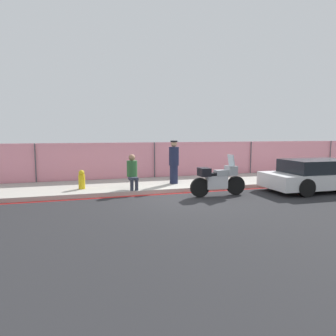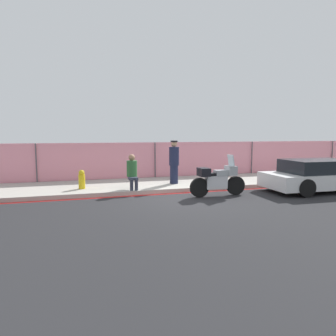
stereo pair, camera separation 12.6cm
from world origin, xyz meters
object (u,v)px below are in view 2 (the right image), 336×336
at_px(officer_standing, 174,162).
at_px(person_seated_on_curb, 132,170).
at_px(fire_hydrant, 82,180).
at_px(motorcycle, 218,179).
at_px(parked_car_far_background, 321,176).

bearing_deg(officer_standing, person_seated_on_curb, -158.81).
bearing_deg(fire_hydrant, officer_standing, 2.73).
xyz_separation_m(motorcycle, person_seated_on_curb, (-2.93, 1.46, 0.29)).
height_order(person_seated_on_curb, parked_car_far_background, person_seated_on_curb).
height_order(motorcycle, officer_standing, officer_standing).
height_order(motorcycle, person_seated_on_curb, motorcycle).
relative_size(officer_standing, parked_car_far_background, 0.39).
distance_m(officer_standing, fire_hydrant, 3.87).
relative_size(motorcycle, officer_standing, 1.19).
distance_m(parked_car_far_background, fire_hydrant, 9.51).
xyz_separation_m(motorcycle, fire_hydrant, (-4.81, 2.03, -0.09)).
relative_size(person_seated_on_curb, fire_hydrant, 1.82).
bearing_deg(officer_standing, parked_car_far_background, -24.52).
xyz_separation_m(motorcycle, parked_car_far_background, (4.42, -0.25, -0.00)).
bearing_deg(fire_hydrant, parked_car_far_background, -13.89).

